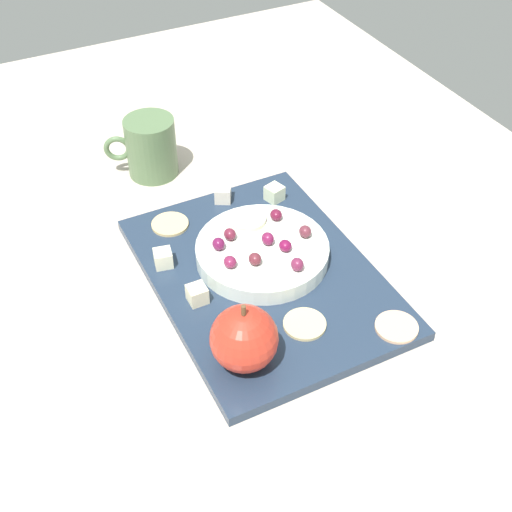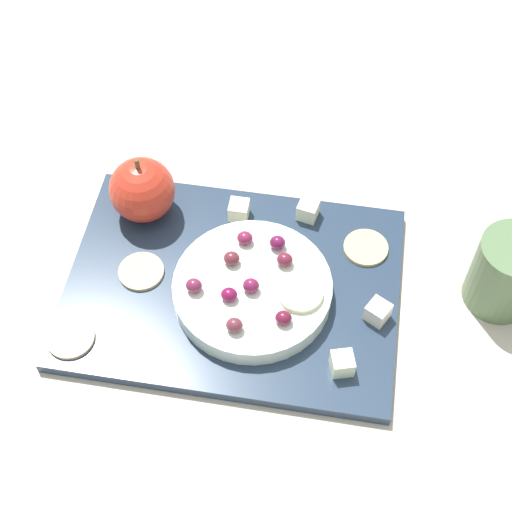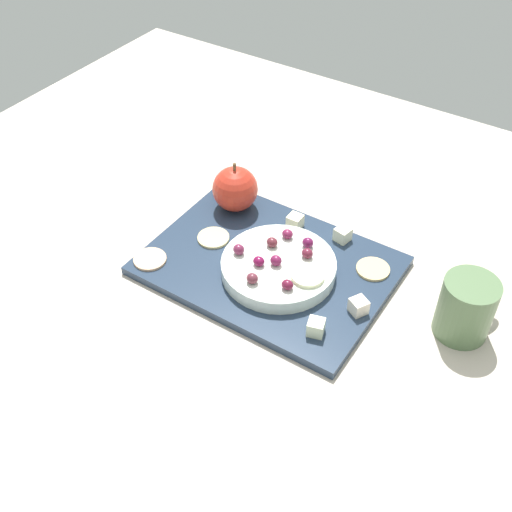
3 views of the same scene
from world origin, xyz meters
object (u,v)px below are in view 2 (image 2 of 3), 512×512
Objects in this scene: platter at (233,287)px; cracker_0 at (71,338)px; grape_7 at (285,260)px; cheese_cube_3 at (378,312)px; apple_whole at (142,190)px; apple_slice_0 at (300,293)px; grape_3 at (254,286)px; grape_6 at (284,318)px; grape_0 at (232,258)px; grape_5 at (229,295)px; serving_dish at (256,290)px; grape_2 at (278,243)px; grape_4 at (245,238)px; cheese_cube_1 at (239,210)px; cheese_cube_2 at (342,363)px; cheese_cube_0 at (308,210)px; cracker_2 at (141,271)px; grape_1 at (234,325)px; cracker_1 at (366,248)px; grape_8 at (194,286)px; cup at (507,272)px.

cracker_0 is at bearing -148.36° from platter.
cheese_cube_3 is at bearing -19.75° from grape_7.
apple_slice_0 is (18.86, -9.73, -1.19)cm from apple_whole.
grape_3 reaches higher than grape_6.
grape_0 is at bearing 35.37° from cracker_0.
grape_0 is at bearing 97.11° from grape_5.
grape_6 reaches higher than serving_dish.
grape_2 reaches higher than grape_4.
grape_4 reaches higher than cheese_cube_1.
platter is 14.90cm from cheese_cube_2.
cheese_cube_0 is 19.74cm from cracker_2.
cheese_cube_2 is 23.69cm from cracker_2.
grape_6 reaches higher than cheese_cube_1.
grape_2 is 1.00× the size of grape_3.
grape_1 is at bearing -113.70° from grape_7.
grape_1 is 0.36× the size of apple_slice_0.
cracker_1 is at bearing 57.72° from grape_6.
apple_whole is 4.32× the size of grape_4.
grape_1 reaches higher than serving_dish.
apple_whole is 3.37× the size of cheese_cube_2.
grape_7 is 9.85cm from grape_8.
grape_5 is (1.20, -12.26, 1.76)cm from cheese_cube_1.
platter is 7.16× the size of cracker_1.
cracker_2 is 15.54cm from grape_7.
apple_whole is at bearing 148.39° from grape_0.
cracker_1 is at bearing 16.71° from cracker_2.
grape_2 is (14.09, 4.18, 2.72)cm from cracker_2.
grape_1 is at bearing -104.32° from grape_2.
cracker_0 is at bearing -151.06° from grape_7.
serving_dish is 7.69× the size of cheese_cube_3.
cheese_cube_0 is 29.24cm from cracker_0.
grape_6 is at bearing -77.90° from grape_2.
cracker_0 is 1.00× the size of cracker_2.
cheese_cube_0 is at bearing 70.48° from serving_dish.
cup reaches higher than grape_6.
cheese_cube_2 is 16.78cm from grape_8.
cheese_cube_0 is at bearing 107.02° from cheese_cube_2.
apple_whole is 3.37× the size of cheese_cube_0.
grape_8 reaches higher than cracker_1.
platter is at bearing -171.88° from cup.
apple_whole is at bearing 177.04° from cracker_1.
cheese_cube_2 is at bearing -52.29° from cheese_cube_1.
grape_7 is (2.56, 3.02, 1.82)cm from serving_dish.
grape_2 reaches higher than cracker_2.
platter is 12.46cm from cheese_cube_0.
serving_dish is at bearing 77.77° from grape_1.
serving_dish is 6.59cm from grape_8.
apple_slice_0 is at bearing -20.25° from grape_0.
grape_3 is at bearing -167.02° from cup.
cracker_2 is 0.48× the size of cup.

